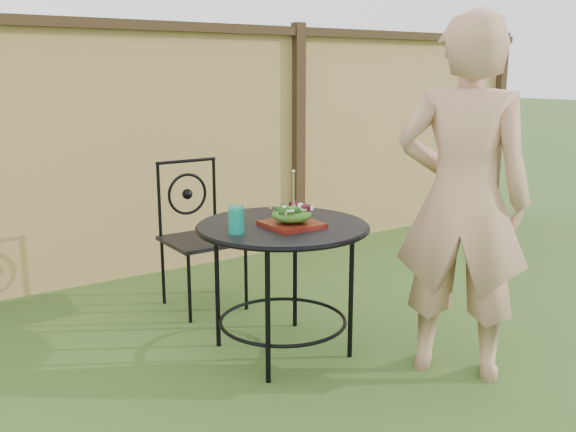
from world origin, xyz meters
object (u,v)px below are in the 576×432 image
object	(u,v)px
patio_table	(283,249)
patio_chair	(199,230)
salad_plate	(292,224)
diner	(463,200)

from	to	relation	value
patio_table	patio_chair	distance (m)	0.93
patio_table	salad_plate	xyz separation A→B (m)	(0.01, -0.07, 0.15)
patio_chair	salad_plate	size ratio (longest dim) A/B	3.52
patio_chair	diner	xyz separation A→B (m)	(0.65, -1.60, 0.39)
patio_table	patio_chair	bearing A→B (deg)	92.69
patio_table	salad_plate	size ratio (longest dim) A/B	3.42
patio_chair	salad_plate	xyz separation A→B (m)	(0.05, -1.00, 0.23)
diner	patio_table	bearing A→B (deg)	4.50
diner	salad_plate	bearing A→B (deg)	7.36
patio_table	diner	bearing A→B (deg)	-48.20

